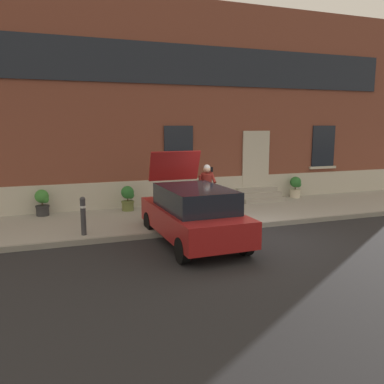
% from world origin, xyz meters
% --- Properties ---
extents(ground_plane, '(80.00, 80.00, 0.00)m').
position_xyz_m(ground_plane, '(0.00, 0.00, 0.00)').
color(ground_plane, '#232326').
extents(sidewalk, '(24.00, 3.60, 0.15)m').
position_xyz_m(sidewalk, '(0.00, 2.80, 0.07)').
color(sidewalk, '#99968E').
rests_on(sidewalk, ground).
extents(curb_edge, '(24.00, 0.12, 0.15)m').
position_xyz_m(curb_edge, '(0.00, 0.94, 0.07)').
color(curb_edge, gray).
rests_on(curb_edge, ground).
extents(building_facade, '(24.00, 1.52, 7.50)m').
position_xyz_m(building_facade, '(0.01, 5.29, 3.73)').
color(building_facade, brown).
rests_on(building_facade, ground).
extents(entrance_stoop, '(1.74, 0.96, 0.48)m').
position_xyz_m(entrance_stoop, '(2.73, 4.23, 0.34)').
color(entrance_stoop, '#9E998E').
rests_on(entrance_stoop, sidewalk).
extents(hatchback_car_red, '(1.86, 4.10, 2.34)m').
position_xyz_m(hatchback_car_red, '(-1.54, 0.11, 0.80)').
color(hatchback_car_red, maroon).
rests_on(hatchback_car_red, ground).
extents(bollard_near_person, '(0.15, 0.15, 1.04)m').
position_xyz_m(bollard_near_person, '(-0.18, 1.35, 0.71)').
color(bollard_near_person, '#333338').
rests_on(bollard_near_person, sidewalk).
extents(bollard_far_left, '(0.15, 0.15, 1.04)m').
position_xyz_m(bollard_far_left, '(-4.21, 1.35, 0.71)').
color(bollard_far_left, '#333338').
rests_on(bollard_far_left, sidewalk).
extents(person_on_phone, '(0.51, 0.49, 1.75)m').
position_xyz_m(person_on_phone, '(-0.52, 1.75, 1.15)').
color(person_on_phone, maroon).
rests_on(person_on_phone, sidewalk).
extents(planter_charcoal, '(0.44, 0.44, 0.86)m').
position_xyz_m(planter_charcoal, '(-5.26, 4.22, 0.61)').
color(planter_charcoal, '#2D2D30').
rests_on(planter_charcoal, sidewalk).
extents(planter_olive, '(0.44, 0.44, 0.86)m').
position_xyz_m(planter_olive, '(-2.49, 4.04, 0.61)').
color(planter_olive, '#606B38').
rests_on(planter_olive, sidewalk).
extents(planter_terracotta, '(0.44, 0.44, 0.86)m').
position_xyz_m(planter_terracotta, '(0.27, 4.05, 0.61)').
color(planter_terracotta, '#B25B38').
rests_on(planter_terracotta, sidewalk).
extents(planter_cream, '(0.44, 0.44, 0.86)m').
position_xyz_m(planter_cream, '(4.40, 4.22, 0.61)').
color(planter_cream, beige).
rests_on(planter_cream, sidewalk).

